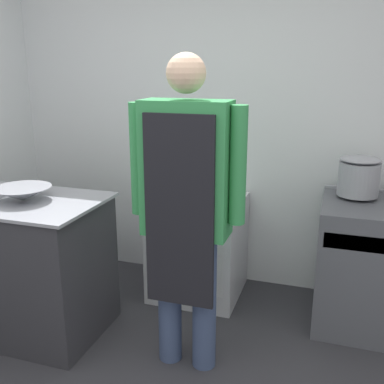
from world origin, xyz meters
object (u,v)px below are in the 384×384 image
object	(u,v)px
mixing_bowl	(23,194)
stove	(379,266)
fridge_unit	(198,247)
person_cook	(186,198)
stock_pot	(359,176)

from	to	relation	value
mixing_bowl	stove	bearing A→B (deg)	19.55
fridge_unit	person_cook	bearing A→B (deg)	-77.13
person_cook	stock_pot	size ratio (longest dim) A/B	6.63
fridge_unit	person_cook	xyz separation A→B (m)	(0.20, -0.86, 0.66)
stove	person_cook	distance (m)	1.50
fridge_unit	stock_pot	size ratio (longest dim) A/B	2.84
mixing_bowl	stock_pot	world-z (taller)	stock_pot
mixing_bowl	fridge_unit	bearing A→B (deg)	42.81
stove	person_cook	xyz separation A→B (m)	(-1.11, -0.81, 0.61)
person_cook	mixing_bowl	bearing A→B (deg)	178.92
stove	mixing_bowl	bearing A→B (deg)	-160.45
person_cook	mixing_bowl	distance (m)	1.11
stove	person_cook	size ratio (longest dim) A/B	0.49
stove	person_cook	world-z (taller)	person_cook
person_cook	stock_pot	xyz separation A→B (m)	(0.93, 0.93, -0.01)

